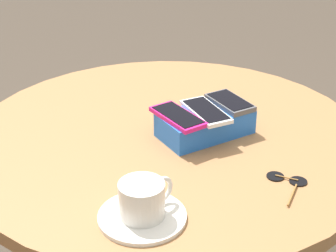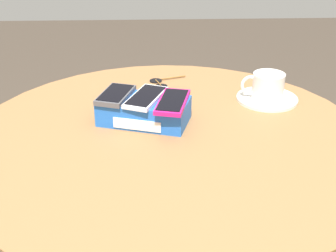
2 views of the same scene
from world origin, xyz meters
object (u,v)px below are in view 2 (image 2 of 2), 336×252
round_table (168,186)px  saucer (267,99)px  phone_box (144,111)px  sunglasses (160,83)px  coffee_cup (267,85)px  phone_white (146,97)px  phone_magenta (173,102)px  phone_gray (116,95)px

round_table → saucer: 0.36m
phone_box → sunglasses: bearing=79.7°
round_table → sunglasses: 0.35m
saucer → coffee_cup: 0.04m
phone_white → phone_magenta: bearing=-25.0°
phone_box → saucer: size_ratio=1.44×
round_table → phone_magenta: phone_magenta is taller
phone_magenta → saucer: phone_magenta is taller
phone_box → sunglasses: size_ratio=2.16×
phone_box → sunglasses: phone_box is taller
phone_white → saucer: bearing=19.4°
phone_magenta → coffee_cup: coffee_cup is taller
round_table → phone_gray: (-0.12, 0.08, 0.21)m
round_table → phone_white: size_ratio=6.13×
sunglasses → coffee_cup: bearing=-25.0°
phone_box → saucer: (0.33, 0.12, -0.02)m
phone_gray → phone_magenta: bearing=-17.5°
phone_box → phone_gray: (-0.07, 0.02, 0.04)m
phone_gray → saucer: size_ratio=0.82×
phone_gray → phone_white: size_ratio=0.87×
saucer → phone_magenta: bearing=-151.3°
saucer → coffee_cup: (-0.00, 0.00, 0.04)m
saucer → phone_box: bearing=-160.2°
phone_magenta → phone_white: bearing=155.0°
phone_white → coffee_cup: (0.32, 0.11, -0.02)m
sunglasses → phone_white: bearing=-99.3°
coffee_cup → phone_gray: bearing=-165.7°
round_table → phone_white: phone_white is taller
saucer → coffee_cup: coffee_cup is taller
saucer → sunglasses: (-0.28, 0.13, -0.00)m
phone_box → saucer: 0.35m
phone_box → coffee_cup: coffee_cup is taller
saucer → sunglasses: size_ratio=1.50×
phone_gray → sunglasses: 0.26m
coffee_cup → phone_box: bearing=-160.0°
phone_gray → phone_white: bearing=-10.6°
phone_gray → saucer: (0.39, 0.10, -0.06)m
phone_white → saucer: phone_white is taller
saucer → sunglasses: bearing=155.1°
round_table → sunglasses: size_ratio=8.73×
phone_magenta → sunglasses: (-0.02, 0.27, -0.06)m
coffee_cup → round_table: bearing=-145.8°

